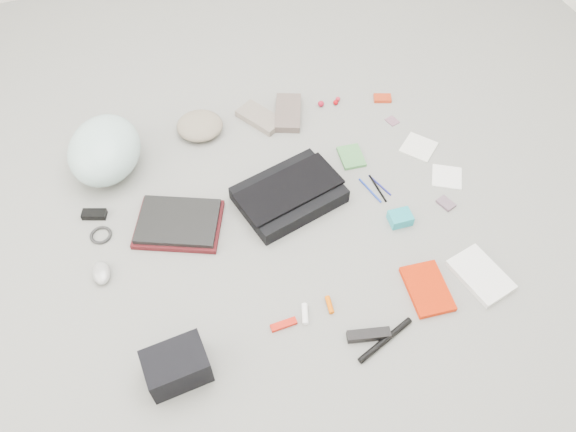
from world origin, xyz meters
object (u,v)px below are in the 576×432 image
object	(u,v)px
messenger_bag	(289,195)
camera_bag	(177,366)
laptop	(178,221)
accordion_wallet	(400,218)
book_red	(427,289)
bike_helmet	(105,150)

from	to	relation	value
messenger_bag	camera_bag	xyz separation A→B (m)	(-0.60, -0.56, 0.03)
messenger_bag	camera_bag	bearing A→B (deg)	-149.66
messenger_bag	laptop	xyz separation A→B (m)	(-0.45, 0.03, -0.00)
camera_bag	accordion_wallet	xyz separation A→B (m)	(0.98, 0.30, -0.04)
book_red	accordion_wallet	distance (m)	0.32
laptop	book_red	xyz separation A→B (m)	(0.78, -0.61, -0.02)
messenger_bag	laptop	size ratio (longest dim) A/B	1.29
laptop	camera_bag	distance (m)	0.61
camera_bag	accordion_wallet	world-z (taller)	camera_bag
bike_helmet	camera_bag	bearing A→B (deg)	-64.38
camera_bag	accordion_wallet	size ratio (longest dim) A/B	2.29
laptop	accordion_wallet	bearing A→B (deg)	5.39
laptop	accordion_wallet	xyz separation A→B (m)	(0.83, -0.29, -0.01)
book_red	accordion_wallet	xyz separation A→B (m)	(0.05, 0.32, 0.01)
messenger_bag	bike_helmet	world-z (taller)	bike_helmet
bike_helmet	laptop	bearing A→B (deg)	-41.27
messenger_bag	camera_bag	size ratio (longest dim) A/B	2.01
bike_helmet	messenger_bag	bearing A→B (deg)	-11.07
laptop	book_red	distance (m)	0.98
bike_helmet	book_red	size ratio (longest dim) A/B	1.73
camera_bag	accordion_wallet	distance (m)	1.02
book_red	laptop	bearing A→B (deg)	149.13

